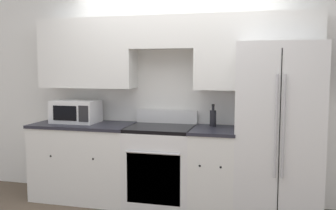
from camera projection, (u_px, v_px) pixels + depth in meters
wall_back at (174, 76)px, 4.45m from camera, size 8.00×0.39×2.60m
lower_cabinets_left at (84, 161)px, 4.54m from camera, size 1.20×0.64×0.92m
lower_cabinets_right at (214, 169)px, 4.16m from camera, size 0.50×0.64×0.92m
oven_range at (161, 165)px, 4.31m from camera, size 0.75×0.65×1.08m
refrigerator at (278, 129)px, 4.02m from camera, size 0.87×0.81×1.85m
microwave at (76, 111)px, 4.57m from camera, size 0.55×0.37×0.27m
bottle at (213, 118)px, 4.28m from camera, size 0.07×0.07×0.25m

